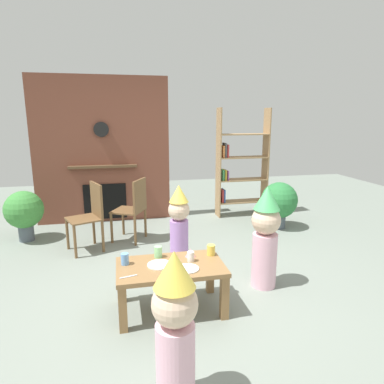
{
  "coord_description": "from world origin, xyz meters",
  "views": [
    {
      "loc": [
        -0.64,
        -3.22,
        1.75
      ],
      "look_at": [
        0.15,
        0.4,
        0.92
      ],
      "focal_mm": 31.61,
      "sensor_mm": 36.0,
      "label": 1
    }
  ],
  "objects": [
    {
      "name": "table_fork",
      "position": [
        -0.6,
        -0.57,
        0.45
      ],
      "size": [
        0.15,
        0.05,
        0.01
      ],
      "primitive_type": "cube",
      "rotation": [
        0.0,
        0.0,
        0.24
      ],
      "color": "silver",
      "rests_on": "coffee_table"
    },
    {
      "name": "birthday_cake_slice",
      "position": [
        -0.01,
        -0.27,
        0.48
      ],
      "size": [
        0.1,
        0.1,
        0.08
      ],
      "primitive_type": "cone",
      "color": "pink",
      "rests_on": "coffee_table"
    },
    {
      "name": "paper_cup_center",
      "position": [
        -0.03,
        -0.37,
        0.49
      ],
      "size": [
        0.06,
        0.06,
        0.09
      ],
      "primitive_type": "cylinder",
      "color": "silver",
      "rests_on": "coffee_table"
    },
    {
      "name": "paper_plate_front",
      "position": [
        -0.32,
        -0.4,
        0.45
      ],
      "size": [
        0.22,
        0.22,
        0.01
      ],
      "primitive_type": "cylinder",
      "color": "white",
      "rests_on": "coffee_table"
    },
    {
      "name": "dining_chair_left",
      "position": [
        -1.04,
        1.27,
        0.51
      ],
      "size": [
        0.52,
        0.52,
        0.9
      ],
      "rotation": [
        0.0,
        0.0,
        3.53
      ],
      "color": "brown",
      "rests_on": "ground_plane"
    },
    {
      "name": "paper_plate_rear",
      "position": [
        -0.09,
        -0.53,
        0.45
      ],
      "size": [
        0.2,
        0.2,
        0.01
      ],
      "primitive_type": "cylinder",
      "color": "white",
      "rests_on": "coffee_table"
    },
    {
      "name": "paper_cup_near_left",
      "position": [
        -0.63,
        -0.31,
        0.5
      ],
      "size": [
        0.07,
        0.07,
        0.1
      ],
      "primitive_type": "cylinder",
      "color": "#669EE0",
      "rests_on": "coffee_table"
    },
    {
      "name": "bookshelf",
      "position": [
        1.43,
        2.4,
        0.89
      ],
      "size": [
        0.9,
        0.28,
        1.9
      ],
      "color": "#9E7A51",
      "rests_on": "ground_plane"
    },
    {
      "name": "paper_cup_near_right",
      "position": [
        -0.31,
        -0.22,
        0.5
      ],
      "size": [
        0.07,
        0.07,
        0.11
      ],
      "primitive_type": "cylinder",
      "color": "#8CD18C",
      "rests_on": "coffee_table"
    },
    {
      "name": "potted_plant_short",
      "position": [
        -1.99,
        1.81,
        0.44
      ],
      "size": [
        0.53,
        0.53,
        0.73
      ],
      "color": "#4C5660",
      "rests_on": "ground_plane"
    },
    {
      "name": "child_with_cone_hat",
      "position": [
        -0.36,
        -1.45,
        0.53
      ],
      "size": [
        0.28,
        0.28,
        1.01
      ],
      "rotation": [
        0.0,
        0.0,
        1.45
      ],
      "color": "#EAB2C6",
      "rests_on": "ground_plane"
    },
    {
      "name": "child_by_the_chairs",
      "position": [
        0.05,
        0.69,
        0.5
      ],
      "size": [
        0.26,
        0.26,
        0.95
      ],
      "rotation": [
        0.0,
        0.0,
        -1.81
      ],
      "color": "#B27FCC",
      "rests_on": "ground_plane"
    },
    {
      "name": "coffee_table",
      "position": [
        -0.22,
        -0.41,
        0.36
      ],
      "size": [
        0.96,
        0.57,
        0.44
      ],
      "color": "olive",
      "rests_on": "ground_plane"
    },
    {
      "name": "child_in_pink",
      "position": [
        0.8,
        -0.16,
        0.57
      ],
      "size": [
        0.3,
        0.3,
        1.07
      ],
      "rotation": [
        0.0,
        0.0,
        -2.9
      ],
      "color": "#EAB2C6",
      "rests_on": "ground_plane"
    },
    {
      "name": "dining_chair_middle",
      "position": [
        -0.46,
        1.48,
        0.51
      ],
      "size": [
        0.54,
        0.54,
        0.9
      ],
      "rotation": [
        0.0,
        0.0,
        2.66
      ],
      "color": "brown",
      "rests_on": "ground_plane"
    },
    {
      "name": "brick_fireplace_feature",
      "position": [
        -0.89,
        2.6,
        1.19
      ],
      "size": [
        2.2,
        0.28,
        2.4
      ],
      "color": "brown",
      "rests_on": "ground_plane"
    },
    {
      "name": "paper_cup_far_left",
      "position": [
        0.19,
        -0.27,
        0.49
      ],
      "size": [
        0.08,
        0.08,
        0.1
      ],
      "primitive_type": "cylinder",
      "color": "#F2CC4C",
      "rests_on": "coffee_table"
    },
    {
      "name": "ground_plane",
      "position": [
        0.0,
        0.0,
        0.0
      ],
      "size": [
        12.0,
        12.0,
        0.0
      ],
      "primitive_type": "plane",
      "color": "gray"
    },
    {
      "name": "potted_plant_tall",
      "position": [
        1.82,
        1.56,
        0.44
      ],
      "size": [
        0.57,
        0.57,
        0.74
      ],
      "color": "#4C5660",
      "rests_on": "ground_plane"
    }
  ]
}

